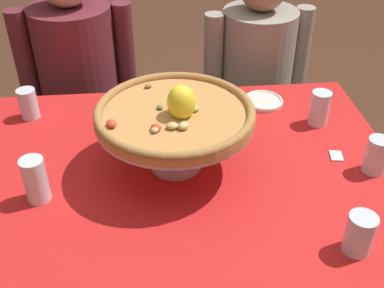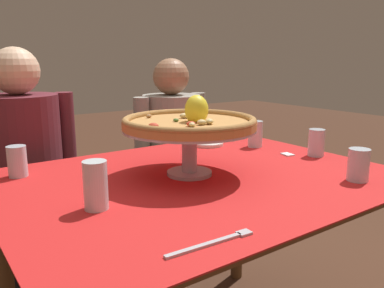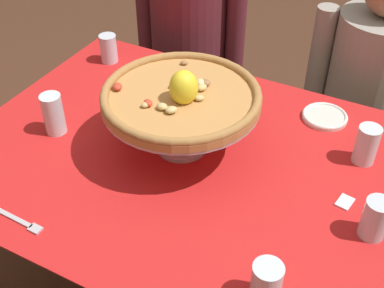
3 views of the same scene
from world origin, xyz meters
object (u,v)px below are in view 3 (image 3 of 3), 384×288
Objects in this scene: pizza at (181,95)px; dinner_fork at (11,217)px; sugar_packet at (345,202)px; diner_left at (190,61)px; diner_right at (361,114)px; water_glass_side_right at (375,220)px; water_glass_back_left at (109,50)px; water_glass_side_left at (54,116)px; pizza_stand at (181,112)px; water_glass_front_right at (266,285)px; water_glass_back_right at (366,147)px; side_plate at (325,116)px.

pizza is 0.54m from dinner_fork.
pizza is 8.75× the size of sugar_packet.
diner_left reaches higher than diner_right.
water_glass_back_left is at bearing 159.19° from water_glass_side_right.
water_glass_side_right is (1.03, -0.39, 0.00)m from water_glass_back_left.
water_glass_side_left is at bearing -172.94° from sugar_packet.
pizza_stand is 4.19× the size of water_glass_front_right.
water_glass_side_left is 1.18× the size of water_glass_side_right.
pizza_stand reaches higher than water_glass_back_right.
water_glass_back_left is 0.09× the size of diner_left.
water_glass_side_right reaches higher than dinner_fork.
water_glass_back_right is 1.04m from diner_left.
water_glass_front_right is at bearing 6.83° from dinner_fork.
pizza_stand reaches higher than side_plate.
water_glass_back_right is (0.48, 0.18, -0.07)m from pizza_stand.
pizza reaches higher than side_plate.
diner_left is at bearing 116.27° from pizza.
diner_right reaches higher than dinner_fork.
water_glass_side_right is 1.26m from diner_left.
pizza_stand is at bearing 137.50° from water_glass_front_right.
water_glass_side_right is at bearing -73.22° from water_glass_back_right.
pizza_stand is 0.38× the size of diner_right.
diner_left is (-0.93, 0.82, -0.24)m from water_glass_side_right.
water_glass_side_right reaches higher than side_plate.
water_glass_back_right is at bearing 81.30° from water_glass_front_right.
dinner_fork is at bearing -68.95° from water_glass_side_left.
water_glass_back_right is at bearing 18.96° from water_glass_side_left.
pizza reaches higher than water_glass_back_right.
water_glass_front_right is 0.09× the size of diner_left.
water_glass_front_right is (0.40, -0.36, -0.08)m from pizza_stand.
water_glass_back_right is at bearing -81.40° from diner_right.
diner_right is (0.07, 0.41, -0.23)m from side_plate.
water_glass_side_left reaches higher than sugar_packet.
water_glass_back_right is (0.48, 0.18, -0.13)m from pizza.
water_glass_side_left is at bearing 161.77° from water_glass_front_right.
pizza is 4.21× the size of water_glass_front_right.
water_glass_side_left reaches higher than water_glass_back_left.
side_plate is (0.80, 0.02, -0.04)m from water_glass_back_left.
pizza is 2.01× the size of dinner_fork.
water_glass_side_left is 0.91× the size of side_plate.
dinner_fork is (-0.58, -0.77, -0.01)m from side_plate.
pizza is at bearing 171.97° from water_glass_side_right.
water_glass_back_right reaches higher than water_glass_front_right.
water_glass_side_right is 0.27m from water_glass_back_right.
diner_right reaches higher than water_glass_front_right.
diner_left is 0.76m from diner_right.
water_glass_back_left is at bearing 103.20° from water_glass_side_left.
water_glass_side_right is at bearing -8.13° from pizza_stand.
water_glass_back_right is (0.95, -0.13, 0.01)m from water_glass_back_left.
water_glass_side_left reaches higher than water_glass_side_right.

